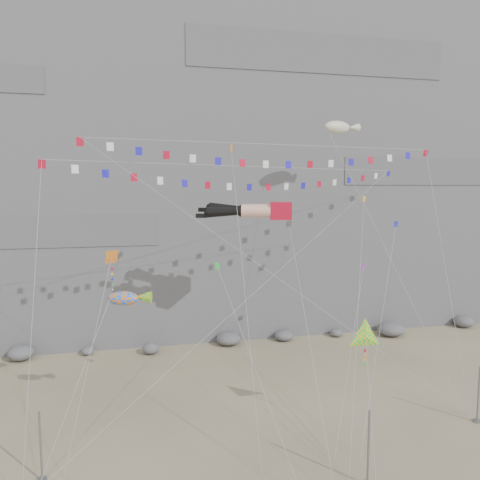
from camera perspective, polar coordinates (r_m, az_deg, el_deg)
The scene contains 18 objects.
ground at distance 34.53m, azimuth 4.60°, elevation -21.59°, with size 120.00×120.00×0.00m, color #9A8E6A.
cliff at distance 62.39m, azimuth -4.24°, elevation 14.49°, with size 80.00×28.00×50.00m, color slate.
talus_boulders at distance 49.51m, azimuth -1.38°, elevation -11.97°, with size 60.00×3.00×1.20m, color slate, non-canonical shape.
anchor_pole_left at distance 30.19m, azimuth -23.13°, elevation -22.16°, with size 0.12×0.12×4.03m, color slate.
anchor_pole_center at distance 28.64m, azimuth 15.38°, elevation -23.24°, with size 0.12×0.12×4.28m, color slate.
anchor_pole_right at distance 37.75m, azimuth 27.06°, elevation -16.41°, with size 0.12×0.12×4.00m, color slate.
legs_kite at distance 38.35m, azimuth 1.79°, elevation 3.60°, with size 8.00×18.20×21.05m.
flag_banner_upper at distance 38.73m, azimuth 2.32°, elevation 8.90°, with size 31.68×19.87×27.43m.
flag_banner_lower at distance 35.52m, azimuth 4.62°, elevation 11.49°, with size 27.56×8.46×23.94m.
harlequin_kite at distance 31.13m, azimuth -15.40°, elevation -2.07°, with size 3.68×5.54×12.95m.
fish_windsock at distance 31.48m, azimuth -14.08°, elevation -6.96°, with size 6.41×6.07×11.32m.
delta_kite at distance 31.57m, azimuth 15.06°, elevation -11.39°, with size 3.71×6.60×9.47m.
blimp_windsock at distance 45.72m, azimuth 11.82°, elevation 13.24°, with size 6.26×15.22×26.19m.
small_kite_a at distance 35.99m, azimuth -1.01°, elevation 10.61°, with size 1.29×12.16×22.36m.
small_kite_b at distance 40.10m, azimuth 14.81°, elevation -3.37°, with size 7.89×11.50×16.20m.
small_kite_c at distance 32.21m, azimuth -2.61°, elevation -3.67°, with size 3.37×10.25×14.73m.
small_kite_d at distance 42.55m, azimuth 14.86°, elevation 4.45°, with size 9.17×16.18×23.27m.
small_kite_e at distance 39.54m, azimuth 18.42°, elevation 1.38°, with size 8.39×10.46×18.24m.
Camera 1 is at (-9.20, -29.08, 16.19)m, focal length 35.00 mm.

